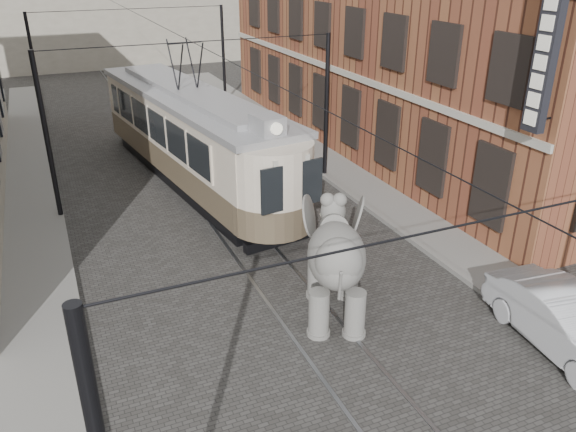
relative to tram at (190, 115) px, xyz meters
name	(u,v)px	position (x,y,z in m)	size (l,w,h in m)	color
ground	(263,262)	(0.14, -7.70, -2.87)	(120.00, 120.00, 0.00)	#3A3836
tram_rails	(263,262)	(0.14, -7.70, -2.86)	(1.54, 80.00, 0.02)	slate
sidewalk_right	(421,227)	(6.14, -7.70, -2.80)	(2.00, 60.00, 0.15)	slate
sidewalk_left	(41,306)	(-6.36, -7.70, -2.80)	(2.00, 60.00, 0.15)	slate
brick_building	(409,19)	(11.14, 1.30, 3.13)	(8.00, 26.00, 12.00)	brown
catenary	(207,129)	(-0.06, -2.70, 0.13)	(11.00, 30.20, 6.00)	black
tram	(190,115)	(0.00, 0.00, 0.00)	(2.99, 14.47, 5.74)	beige
elephant	(336,269)	(0.87, -11.13, -1.46)	(2.54, 4.60, 2.82)	slate
parked_car	(566,322)	(5.33, -14.62, -2.13)	(1.59, 4.51, 1.49)	#B6B7BC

